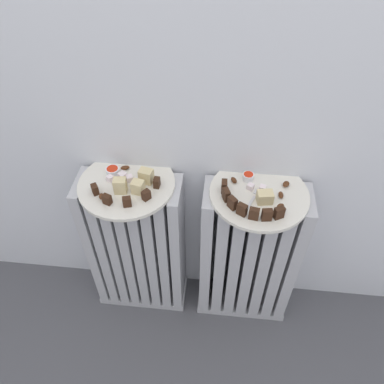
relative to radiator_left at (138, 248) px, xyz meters
The scene contains 36 objects.
ground_plane 0.48m from the radiator_left, 53.15° to the right, with size 6.00×6.00×0.00m, color #4C4C51.
radiator_left is the anchor object (origin of this frame).
radiator_right 0.42m from the radiator_left, ahead, with size 0.36×0.15×0.66m.
plate_left 0.34m from the radiator_left, 116.57° to the right, with size 0.31×0.31×0.01m, color silver.
plate_right 0.54m from the radiator_left, ahead, with size 0.31×0.31×0.01m, color silver.
dark_cake_slice_left_0 0.37m from the radiator_left, 146.18° to the right, with size 0.02×0.02×0.03m, color #382114.
dark_cake_slice_left_1 0.37m from the radiator_left, 110.57° to the right, with size 0.02×0.02×0.03m, color #382114.
dark_cake_slice_left_2 0.37m from the radiator_left, 74.97° to the right, with size 0.02×0.02×0.03m, color #382114.
dark_cake_slice_left_3 0.37m from the radiator_left, 39.36° to the right, with size 0.02×0.02×0.03m, color #382114.
dark_cake_slice_left_4 0.37m from the radiator_left, ahead, with size 0.02×0.02×0.03m, color #382114.
marble_cake_slice_left_0 0.37m from the radiator_left, 10.80° to the left, with size 0.04×0.03×0.05m, color beige.
marble_cake_slice_left_1 0.37m from the radiator_left, 100.02° to the right, with size 0.04×0.03×0.05m, color beige.
marble_cake_slice_left_2 0.37m from the radiator_left, 38.27° to the right, with size 0.04×0.03×0.04m, color beige.
turkish_delight_left_0 0.36m from the radiator_left, behind, with size 0.02×0.02×0.02m, color white.
turkish_delight_left_1 0.36m from the radiator_left, 129.75° to the left, with size 0.02×0.02×0.02m, color white.
turkish_delight_left_2 0.35m from the radiator_left, 159.74° to the right, with size 0.02×0.02×0.02m, color white.
turkish_delight_left_3 0.35m from the radiator_left, 50.18° to the left, with size 0.02×0.02×0.02m, color white.
medjool_date_left_0 0.37m from the radiator_left, 128.09° to the right, with size 0.02×0.02×0.02m, color #4C2814.
medjool_date_left_1 0.36m from the radiator_left, 106.25° to the left, with size 0.03×0.01×0.01m, color #4C2814.
jam_bowl_left 0.36m from the radiator_left, 143.59° to the left, with size 0.04×0.04×0.02m.
dark_cake_slice_right_0 0.48m from the radiator_left, ahead, with size 0.03×0.02×0.04m, color #382114.
dark_cake_slice_right_1 0.49m from the radiator_left, ahead, with size 0.03×0.02×0.04m, color #382114.
dark_cake_slice_right_2 0.50m from the radiator_left, 12.05° to the right, with size 0.03×0.02×0.04m, color #382114.
dark_cake_slice_right_3 0.52m from the radiator_left, 14.62° to the right, with size 0.03×0.02×0.04m, color #382114.
dark_cake_slice_right_4 0.55m from the radiator_left, 15.10° to the right, with size 0.03×0.02×0.04m, color #382114.
dark_cake_slice_right_5 0.58m from the radiator_left, 13.94° to the right, with size 0.03×0.02×0.04m, color #382114.
dark_cake_slice_right_6 0.60m from the radiator_left, 11.58° to the right, with size 0.03×0.02×0.04m, color #382114.
marble_cake_slice_right_0 0.57m from the radiator_left, ahead, with size 0.05×0.03×0.04m, color beige.
turkish_delight_right_0 0.53m from the radiator_left, ahead, with size 0.02×0.02×0.02m, color white.
turkish_delight_right_1 0.56m from the radiator_left, ahead, with size 0.02×0.02×0.02m, color white.
medjool_date_right_0 0.62m from the radiator_left, ahead, with size 0.02×0.02×0.02m, color #4C2814.
medjool_date_right_1 0.60m from the radiator_left, ahead, with size 0.03×0.02×0.02m, color #4C2814.
medjool_date_right_2 0.60m from the radiator_left, ahead, with size 0.02×0.01×0.02m, color #4C2814.
medjool_date_right_3 0.49m from the radiator_left, ahead, with size 0.03×0.02×0.02m, color #4C2814.
jam_bowl_right 0.53m from the radiator_left, ahead, with size 0.04×0.04×0.02m.
fork 0.53m from the radiator_left, ahead, with size 0.05×0.10×0.00m.
Camera 1 is at (0.09, -0.56, 1.50)m, focal length 35.39 mm.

